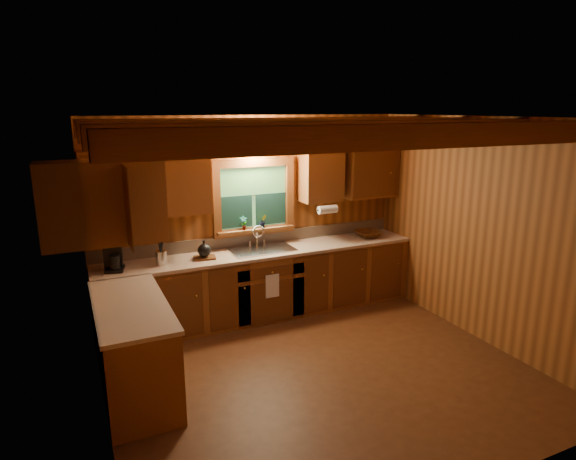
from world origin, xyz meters
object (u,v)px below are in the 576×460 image
(coffee_maker, at_px, (113,255))
(wicker_basket, at_px, (369,234))
(sink, at_px, (262,253))
(cutting_board, at_px, (205,258))

(coffee_maker, distance_m, wicker_basket, 3.44)
(coffee_maker, bearing_deg, wicker_basket, 12.46)
(sink, relative_size, cutting_board, 3.15)
(cutting_board, relative_size, wicker_basket, 0.71)
(cutting_board, distance_m, wicker_basket, 2.39)
(sink, height_order, cutting_board, sink)
(cutting_board, bearing_deg, coffee_maker, -171.25)
(sink, distance_m, coffee_maker, 1.83)
(coffee_maker, relative_size, wicker_basket, 0.97)
(cutting_board, bearing_deg, wicker_basket, 10.18)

